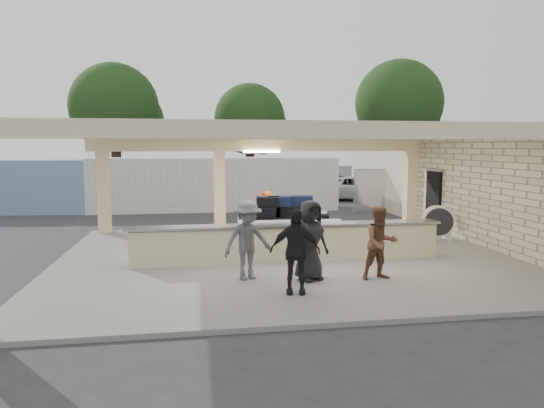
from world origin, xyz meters
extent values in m
plane|color=#2A2A2C|center=(0.00, 0.00, 0.00)|extent=(120.00, 120.00, 0.00)
cube|color=slate|center=(0.00, 0.00, 0.05)|extent=(12.00, 10.00, 0.10)
cube|color=beige|center=(0.00, 0.00, 3.50)|extent=(12.00, 10.00, 0.02)
cube|color=beige|center=(6.00, 0.00, 1.75)|extent=(0.02, 10.00, 3.50)
cube|color=black|center=(5.94, 3.20, 1.15)|extent=(0.10, 0.95, 2.10)
cube|color=beige|center=(0.00, 4.75, 3.20)|extent=(12.00, 0.50, 0.60)
cube|color=beige|center=(0.00, -4.85, 3.35)|extent=(12.00, 0.30, 0.30)
cube|color=beige|center=(-5.50, 4.75, 1.80)|extent=(0.40, 0.40, 3.50)
cube|color=beige|center=(-1.50, 4.75, 1.80)|extent=(0.40, 0.40, 3.50)
cube|color=beige|center=(5.80, 4.80, 1.80)|extent=(0.40, 0.40, 3.50)
cube|color=white|center=(0.00, 4.50, 2.88)|extent=(1.30, 0.12, 0.06)
cube|color=#FFEABF|center=(3.80, 1.50, 3.47)|extent=(0.55, 0.55, 0.04)
cube|color=#FFEABF|center=(3.80, -0.50, 3.47)|extent=(0.55, 0.55, 0.04)
cube|color=#FFEABF|center=(3.80, -2.50, 3.47)|extent=(0.55, 0.55, 0.04)
cube|color=beige|center=(0.00, -0.50, 0.55)|extent=(8.00, 0.50, 0.90)
cube|color=#B7B7BC|center=(0.00, -0.50, 1.05)|extent=(8.20, 0.58, 0.06)
cube|color=white|center=(0.19, 0.67, 0.75)|extent=(2.76, 1.72, 0.13)
cylinder|color=black|center=(-0.91, 0.12, 0.32)|extent=(0.15, 0.44, 0.43)
cylinder|color=black|center=(-0.87, 1.31, 0.32)|extent=(0.15, 0.44, 0.43)
cylinder|color=black|center=(1.25, 0.04, 0.32)|extent=(0.15, 0.44, 0.43)
cylinder|color=black|center=(1.29, 1.23, 0.32)|extent=(0.15, 0.44, 0.43)
cube|color=white|center=(0.22, 1.48, 0.96)|extent=(2.70, 0.16, 0.32)
cube|color=white|center=(0.16, -0.14, 0.96)|extent=(2.70, 0.16, 0.32)
cube|color=black|center=(-0.69, 0.38, 0.95)|extent=(0.64, 0.43, 0.28)
cube|color=black|center=(0.07, 0.35, 0.95)|extent=(0.64, 0.43, 0.28)
cube|color=black|center=(0.82, 0.33, 0.95)|extent=(0.64, 0.43, 0.28)
cube|color=black|center=(-0.66, 1.03, 0.95)|extent=(0.64, 0.43, 0.28)
cube|color=black|center=(0.09, 1.00, 0.95)|extent=(0.64, 0.43, 0.28)
cube|color=black|center=(0.85, 0.97, 0.95)|extent=(0.64, 0.43, 0.28)
cube|color=black|center=(-0.47, 0.48, 1.25)|extent=(0.64, 0.43, 0.28)
cube|color=black|center=(0.30, 0.67, 1.25)|extent=(0.64, 0.43, 0.28)
cube|color=black|center=(0.85, 0.87, 1.25)|extent=(0.64, 0.43, 0.28)
cube|color=black|center=(-0.23, 1.01, 1.25)|extent=(0.64, 0.43, 0.28)
cube|color=black|center=(-0.03, 0.68, 1.54)|extent=(0.64, 0.43, 0.28)
cube|color=black|center=(0.63, 0.77, 1.54)|extent=(0.64, 0.43, 0.28)
cube|color=#590F0C|center=(-0.80, 0.28, 0.95)|extent=(0.64, 0.43, 0.28)
cube|color=black|center=(1.17, 0.96, 0.95)|extent=(0.64, 0.43, 0.28)
cube|color=black|center=(0.21, 1.11, 1.25)|extent=(0.64, 0.43, 0.28)
cube|color=black|center=(-0.36, 0.59, 1.54)|extent=(0.64, 0.43, 0.28)
cylinder|color=white|center=(5.27, 1.57, 0.70)|extent=(1.04, 0.59, 0.99)
cylinder|color=black|center=(5.27, 1.57, 0.70)|extent=(0.95, 0.60, 0.88)
cube|color=white|center=(4.94, 1.57, 0.26)|extent=(0.07, 0.55, 0.33)
cube|color=white|center=(5.60, 1.57, 0.26)|extent=(0.07, 0.55, 0.33)
imported|color=#E74B0C|center=(-0.35, 1.15, 0.94)|extent=(0.35, 0.62, 1.68)
imported|color=brown|center=(1.73, -2.52, 0.93)|extent=(0.83, 0.42, 1.66)
imported|color=black|center=(-0.38, -3.24, 0.97)|extent=(1.07, 0.56, 1.74)
imported|color=#535358|center=(-1.22, -2.07, 0.99)|extent=(1.22, 0.77, 1.78)
imported|color=black|center=(0.15, -2.33, 1.00)|extent=(0.95, 0.70, 1.80)
imported|color=silver|center=(6.71, 13.98, 0.67)|extent=(5.06, 3.22, 1.34)
imported|color=silver|center=(11.17, 12.60, 0.68)|extent=(4.59, 2.74, 1.36)
imported|color=black|center=(6.00, 14.92, 0.70)|extent=(4.24, 1.61, 1.40)
cube|color=white|center=(-1.39, 10.92, 1.27)|extent=(11.72, 2.56, 2.53)
cube|color=#6783A5|center=(-11.20, 11.46, 1.22)|extent=(9.60, 3.20, 2.45)
cylinder|color=gray|center=(5.00, 9.00, 1.00)|extent=(0.06, 0.06, 2.00)
cylinder|color=gray|center=(7.00, 9.00, 1.00)|extent=(0.06, 0.06, 2.00)
cylinder|color=gray|center=(9.00, 9.00, 1.00)|extent=(0.06, 0.06, 2.00)
cylinder|color=gray|center=(11.00, 9.00, 1.00)|extent=(0.06, 0.06, 2.00)
cylinder|color=gray|center=(13.00, 9.00, 1.00)|extent=(0.06, 0.06, 2.00)
cube|color=gray|center=(11.00, 9.00, 1.00)|extent=(12.00, 0.02, 2.00)
cylinder|color=gray|center=(11.00, 9.00, 2.00)|extent=(12.00, 0.05, 0.05)
cylinder|color=#382619|center=(-8.00, 24.00, 2.25)|extent=(0.70, 0.70, 4.50)
sphere|color=black|center=(-8.00, 24.00, 5.85)|extent=(6.30, 6.30, 6.30)
sphere|color=black|center=(-6.80, 24.60, 4.95)|extent=(4.50, 4.50, 4.50)
cylinder|color=#382619|center=(2.00, 26.00, 2.00)|extent=(0.70, 0.70, 4.00)
sphere|color=black|center=(2.00, 26.00, 5.20)|extent=(5.60, 5.60, 5.60)
sphere|color=black|center=(3.20, 26.60, 4.40)|extent=(4.00, 4.00, 4.00)
cylinder|color=#382619|center=(14.00, 25.00, 2.50)|extent=(0.70, 0.70, 5.00)
sphere|color=black|center=(14.00, 25.00, 6.50)|extent=(7.00, 7.00, 7.00)
sphere|color=black|center=(15.20, 25.60, 5.50)|extent=(5.00, 5.00, 5.00)
cube|color=beige|center=(9.50, 10.00, 1.60)|extent=(6.00, 8.00, 3.20)
camera|label=1|loc=(-2.35, -12.68, 3.09)|focal=32.00mm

